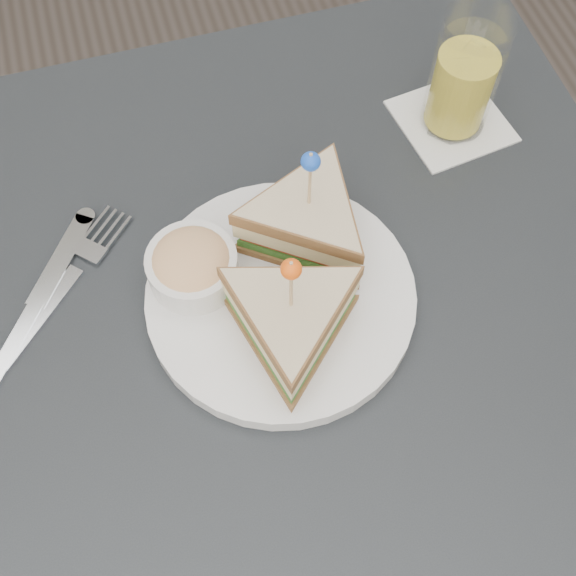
{
  "coord_description": "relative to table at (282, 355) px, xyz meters",
  "views": [
    {
      "loc": [
        -0.08,
        -0.29,
        1.37
      ],
      "look_at": [
        0.01,
        0.01,
        0.8
      ],
      "focal_mm": 45.0,
      "sensor_mm": 36.0,
      "label": 1
    }
  ],
  "objects": [
    {
      "name": "cutlery_fork",
      "position": [
        -0.19,
        0.1,
        0.08
      ],
      "size": [
        0.17,
        0.17,
        0.01
      ],
      "rotation": [
        0.0,
        0.0,
        -0.77
      ],
      "color": "silver",
      "rests_on": "table"
    },
    {
      "name": "ground_plane",
      "position": [
        0.0,
        0.0,
        -0.67
      ],
      "size": [
        3.5,
        3.5,
        0.0
      ],
      "primitive_type": "plane",
      "color": "#3F3833"
    },
    {
      "name": "cutlery_knife",
      "position": [
        -0.22,
        0.09,
        0.08
      ],
      "size": [
        0.13,
        0.18,
        0.01
      ],
      "rotation": [
        0.0,
        0.0,
        -0.61
      ],
      "color": "white",
      "rests_on": "table"
    },
    {
      "name": "table",
      "position": [
        0.0,
        0.0,
        0.0
      ],
      "size": [
        0.8,
        0.8,
        0.75
      ],
      "color": "black",
      "rests_on": "ground"
    },
    {
      "name": "drink_set",
      "position": [
        0.25,
        0.19,
        0.14
      ],
      "size": [
        0.13,
        0.13,
        0.14
      ],
      "rotation": [
        0.0,
        0.0,
        0.14
      ],
      "color": "white",
      "rests_on": "table"
    },
    {
      "name": "plate_meal",
      "position": [
        0.01,
        0.03,
        0.12
      ],
      "size": [
        0.31,
        0.31,
        0.15
      ],
      "rotation": [
        0.0,
        0.0,
        0.25
      ],
      "color": "white",
      "rests_on": "table"
    }
  ]
}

